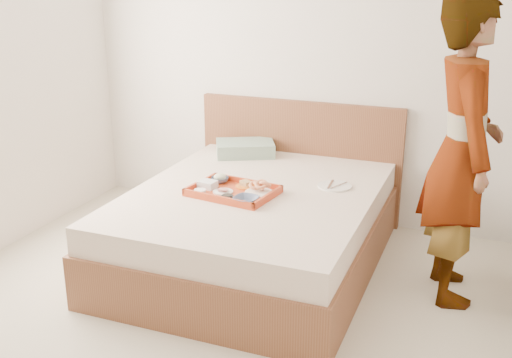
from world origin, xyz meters
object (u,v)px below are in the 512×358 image
object	(u,v)px
bed	(255,227)
dinner_plate	(335,186)
person	(462,152)
tray	(233,191)

from	to	relation	value
bed	dinner_plate	bearing A→B (deg)	29.52
bed	dinner_plate	size ratio (longest dim) A/B	8.65
dinner_plate	person	bearing A→B (deg)	-13.55
tray	person	size ratio (longest dim) A/B	0.29
bed	person	distance (m)	1.43
bed	dinner_plate	world-z (taller)	dinner_plate
tray	bed	bearing A→B (deg)	55.06
tray	dinner_plate	size ratio (longest dim) A/B	2.33
dinner_plate	tray	bearing A→B (deg)	-146.66
dinner_plate	person	size ratio (longest dim) A/B	0.13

